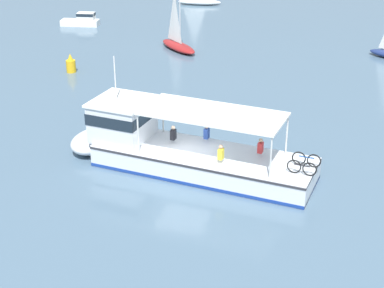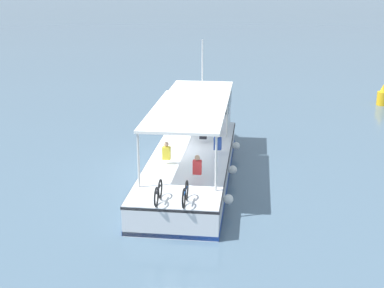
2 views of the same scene
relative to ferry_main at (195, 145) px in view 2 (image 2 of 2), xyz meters
name	(u,v)px [view 2 (image 2 of 2)]	position (x,y,z in m)	size (l,w,h in m)	color
ground_plane	(179,172)	(0.69, -0.76, -1.02)	(400.00, 400.00, 0.00)	slate
ferry_main	(195,145)	(0.00, 0.00, 0.00)	(13.05, 5.34, 5.32)	silver
channel_buoy	(382,97)	(-11.14, 13.10, -0.45)	(0.70, 0.70, 1.40)	gold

